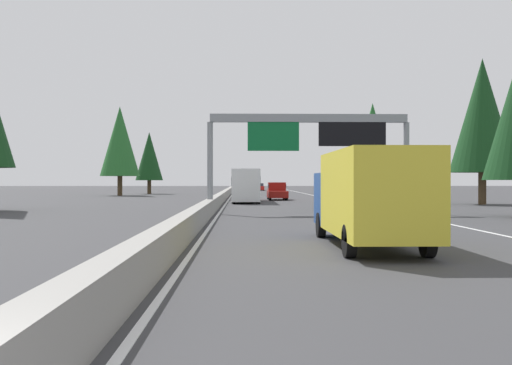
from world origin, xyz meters
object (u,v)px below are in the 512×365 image
Objects in this scene: pickup_distant_a at (277,191)px; conifer_left_far at (149,156)px; sedan_far_left at (259,187)px; bus_mid_left at (246,184)px; conifer_right_mid at (482,116)px; conifer_right_far at (373,139)px; sedan_far_center at (260,187)px; sedan_far_right at (339,199)px; conifer_left_mid at (120,141)px; box_truck_distant_b at (368,195)px; sign_gantry_overhead at (311,134)px.

conifer_left_far is at bearing 32.75° from pickup_distant_a.
sedan_far_left is at bearing 0.16° from pickup_distant_a.
conifer_right_mid reaches higher than bus_mid_left.
bus_mid_left is 0.83× the size of conifer_right_far.
sedan_far_left and sedan_far_center have the same top height.
sedan_far_right is at bearing -177.59° from sedan_far_left.
pickup_distant_a is 7.62m from bus_mid_left.
conifer_left_mid reaches higher than sedan_far_right.
conifer_right_far is at bearing -153.03° from sedan_far_center.
sedan_far_left is 6.15m from sedan_far_center.
sedan_far_right is 15.33m from bus_mid_left.
sedan_far_center is at bearing 2.59° from sedan_far_right.
conifer_right_far is 1.45× the size of conifer_left_far.
conifer_left_far is at bearing 23.82° from sedan_far_right.
bus_mid_left reaches higher than box_truck_distant_b.
sign_gantry_overhead is 1.10× the size of bus_mid_left.
box_truck_distant_b is at bearing -174.69° from bus_mid_left.
conifer_right_far is at bearing -16.27° from sign_gantry_overhead.
conifer_left_mid is at bearing 50.49° from conifer_right_mid.
bus_mid_left is (20.06, 4.01, -3.23)m from sign_gantry_overhead.
conifer_left_far reaches higher than sedan_far_left.
conifer_right_far is at bearing -31.50° from pickup_distant_a.
conifer_right_mid reaches higher than conifer_left_mid.
bus_mid_left is 38.88m from conifer_right_far.
conifer_right_mid is at bearing -49.97° from sign_gantry_overhead.
conifer_left_mid is at bearing 18.04° from box_truck_distant_b.
sedan_far_center is at bearing 13.51° from conifer_right_mid.
conifer_left_far is (48.47, 21.39, 5.09)m from sedan_far_right.
pickup_distant_a is (20.46, 3.38, 0.23)m from sedan_far_right.
conifer_left_mid is (44.52, 20.99, 2.44)m from sign_gantry_overhead.
conifer_left_far is at bearing 22.77° from bus_mid_left.
box_truck_distant_b is (-18.67, 0.40, -3.34)m from sign_gantry_overhead.
conifer_right_far is at bearing -93.00° from conifer_left_far.
sign_gantry_overhead is 1.01× the size of conifer_right_mid.
pickup_distant_a is 31.65m from conifer_right_far.
sign_gantry_overhead is 21.53m from conifer_right_mid.
sign_gantry_overhead is at bearing -168.71° from bus_mid_left.
sign_gantry_overhead is at bearing -179.48° from sedan_far_center.
conifer_right_mid is at bearing -167.52° from sedan_far_left.
conifer_left_mid is at bearing 49.05° from pickup_distant_a.
bus_mid_left is 2.61× the size of sedan_far_center.
conifer_right_far is (71.70, -15.88, 6.79)m from box_truck_distant_b.
box_truck_distant_b is 75.82m from conifer_left_far.
conifer_right_mid reaches higher than sedan_far_left.
conifer_right_far is (53.04, -15.48, 3.46)m from sign_gantry_overhead.
sign_gantry_overhead is 2.88× the size of sedan_far_center.
conifer_right_far reaches higher than box_truck_distant_b.
conifer_left_far is (34.76, 14.59, 4.06)m from bus_mid_left.
box_truck_distant_b is 0.74× the size of bus_mid_left.
pickup_distant_a reaches higher than sedan_far_right.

